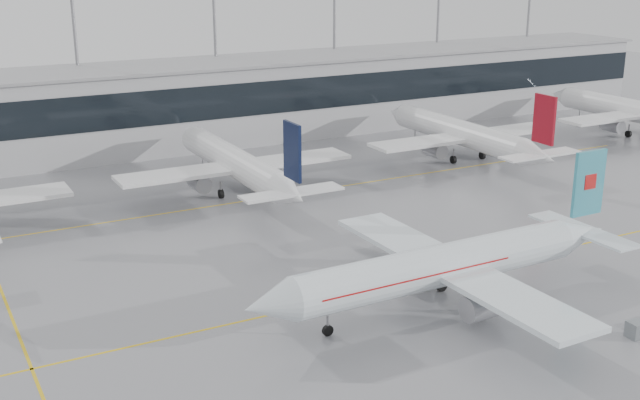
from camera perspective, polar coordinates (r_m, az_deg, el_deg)
ground at (r=71.76m, az=4.58°, el=-6.34°), size 320.00×320.00×0.00m
taxi_line_main at (r=71.76m, az=4.58°, el=-6.33°), size 120.00×0.25×0.01m
taxi_line_north at (r=96.69m, az=-5.06°, el=-0.03°), size 120.00×0.25×0.01m
taxi_line_cross at (r=75.89m, az=-21.65°, el=-6.22°), size 0.25×60.00×0.01m
terminal at (r=124.51m, az=-11.05°, el=6.48°), size 180.00×15.00×12.00m
terminal_glass at (r=117.17m, az=-9.96°, el=6.62°), size 180.00×0.20×5.00m
terminal_roof at (r=123.53m, az=-11.21°, el=9.31°), size 182.00×16.00×0.40m
light_masts at (r=129.09m, az=-12.06°, el=10.10°), size 156.40×1.00×22.60m
air_canada_jet at (r=68.00m, az=9.26°, el=-4.53°), size 36.71×29.39×11.59m
parked_jet_c at (r=98.94m, az=-5.97°, el=2.58°), size 29.64×36.96×11.72m
parked_jet_d at (r=116.36m, az=10.20°, el=4.63°), size 29.64×36.96×11.72m
parked_jet_e at (r=140.50m, az=21.55°, el=5.86°), size 29.64×36.96×11.72m
gse_unit at (r=67.48m, az=21.57°, el=-8.57°), size 1.38×1.30×1.31m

